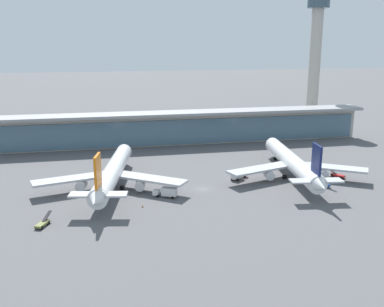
# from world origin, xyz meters

# --- Properties ---
(ground_plane) EXTENTS (1200.00, 1200.00, 0.00)m
(ground_plane) POSITION_xyz_m (0.00, 0.00, 0.00)
(ground_plane) COLOR #515154
(airliner_left_stand) EXTENTS (47.79, 62.96, 16.86)m
(airliner_left_stand) POSITION_xyz_m (-28.09, 6.86, 5.31)
(airliner_left_stand) COLOR white
(airliner_left_stand) RESTS_ON ground
(airliner_centre_stand) EXTENTS (48.28, 63.28, 16.86)m
(airliner_centre_stand) POSITION_xyz_m (33.51, 5.92, 5.31)
(airliner_centre_stand) COLOR white
(airliner_centre_stand) RESTS_ON ground
(service_truck_near_nose_white) EXTENTS (7.54, 5.39, 3.10)m
(service_truck_near_nose_white) POSITION_xyz_m (-12.46, -5.23, 1.69)
(service_truck_near_nose_white) COLOR silver
(service_truck_near_nose_white) RESTS_ON ground
(service_truck_under_wing_olive) EXTENTS (3.94, 6.78, 2.70)m
(service_truck_under_wing_olive) POSITION_xyz_m (-46.88, -20.10, 0.81)
(service_truck_under_wing_olive) COLOR olive
(service_truck_under_wing_olive) RESTS_ON ground
(service_truck_mid_apron_red) EXTENTS (7.20, 6.26, 3.10)m
(service_truck_mid_apron_red) POSITION_xyz_m (14.48, 7.76, 1.69)
(service_truck_mid_apron_red) COLOR #B21E1E
(service_truck_mid_apron_red) RESTS_ON ground
(service_truck_by_tail_blue) EXTENTS (3.69, 6.84, 2.70)m
(service_truck_by_tail_blue) POSITION_xyz_m (39.29, -5.82, 0.81)
(service_truck_by_tail_blue) COLOR #234C9E
(service_truck_by_tail_blue) RESTS_ON ground
(service_truck_on_taxiway_red) EXTENTS (4.67, 6.53, 2.70)m
(service_truck_on_taxiway_red) POSITION_xyz_m (48.94, 2.39, 0.81)
(service_truck_on_taxiway_red) COLOR #B21E1E
(service_truck_on_taxiway_red) RESTS_ON ground
(terminal_building) EXTENTS (186.15, 12.80, 15.20)m
(terminal_building) POSITION_xyz_m (0.00, 65.27, 7.87)
(terminal_building) COLOR #B2ADA3
(terminal_building) RESTS_ON ground
(control_tower) EXTENTS (12.00, 12.00, 76.30)m
(control_tower) POSITION_xyz_m (88.64, 101.13, 41.53)
(control_tower) COLOR #B2ADA3
(control_tower) RESTS_ON ground
(safety_cone_alpha) EXTENTS (0.62, 0.62, 0.70)m
(safety_cone_alpha) POSITION_xyz_m (-20.53, -11.98, 0.32)
(safety_cone_alpha) COLOR orange
(safety_cone_alpha) RESTS_ON ground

